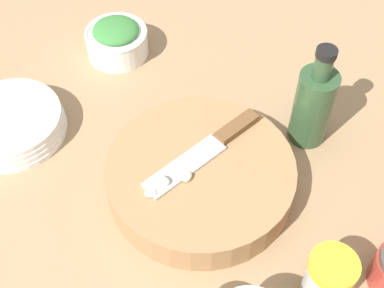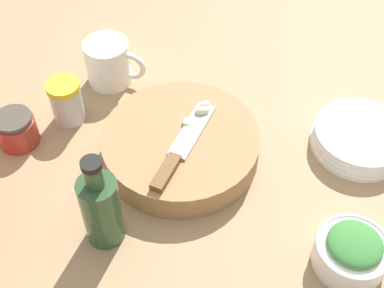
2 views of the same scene
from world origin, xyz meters
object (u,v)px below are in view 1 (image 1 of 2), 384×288
at_px(cutting_board, 201,177).
at_px(chef_knife, 211,147).
at_px(spice_jar, 328,280).
at_px(herb_bowl, 117,39).
at_px(oil_bottle, 313,105).
at_px(garlic_cloves, 165,182).
at_px(plate_stack, 11,124).

height_order(cutting_board, chef_knife, chef_knife).
distance_m(chef_knife, spice_jar, 0.25).
xyz_separation_m(herb_bowl, oil_bottle, (0.36, 0.13, 0.04)).
height_order(garlic_cloves, plate_stack, garlic_cloves).
bearing_deg(plate_stack, garlic_cloves, 21.95).
height_order(herb_bowl, spice_jar, spice_jar).
xyz_separation_m(cutting_board, garlic_cloves, (-0.01, -0.06, 0.03)).
bearing_deg(plate_stack, chef_knife, 37.57).
xyz_separation_m(spice_jar, oil_bottle, (-0.20, 0.18, 0.03)).
distance_m(garlic_cloves, oil_bottle, 0.26).
bearing_deg(spice_jar, plate_stack, -160.09).
relative_size(cutting_board, herb_bowl, 2.44).
distance_m(spice_jar, plate_stack, 0.54).
bearing_deg(herb_bowl, chef_knife, -7.40).
distance_m(plate_stack, oil_bottle, 0.48).
xyz_separation_m(cutting_board, plate_stack, (-0.28, -0.17, -0.01)).
distance_m(cutting_board, oil_bottle, 0.21).
height_order(chef_knife, plate_stack, chef_knife).
height_order(herb_bowl, plate_stack, herb_bowl).
xyz_separation_m(spice_jar, plate_stack, (-0.51, -0.18, -0.03)).
bearing_deg(cutting_board, chef_knife, 116.52).
height_order(chef_knife, spice_jar, spice_jar).
relative_size(cutting_board, chef_knife, 1.31).
bearing_deg(plate_stack, spice_jar, 19.91).
bearing_deg(oil_bottle, herb_bowl, -160.56).
distance_m(garlic_cloves, herb_bowl, 0.35).
distance_m(herb_bowl, oil_bottle, 0.38).
xyz_separation_m(garlic_cloves, herb_bowl, (-0.32, 0.13, -0.03)).
bearing_deg(garlic_cloves, chef_knife, 96.22).
relative_size(chef_knife, plate_stack, 1.21).
distance_m(cutting_board, plate_stack, 0.32).
bearing_deg(spice_jar, herb_bowl, 174.16).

